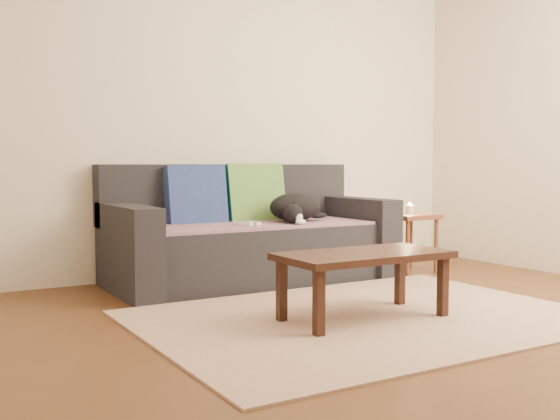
% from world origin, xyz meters
% --- Properties ---
extents(ground, '(4.50, 4.50, 0.00)m').
position_xyz_m(ground, '(0.00, 0.00, 0.00)').
color(ground, brown).
rests_on(ground, ground).
extents(back_wall, '(4.50, 0.04, 2.60)m').
position_xyz_m(back_wall, '(0.00, 2.00, 1.30)').
color(back_wall, beige).
rests_on(back_wall, ground).
extents(sofa, '(2.10, 0.94, 0.87)m').
position_xyz_m(sofa, '(0.00, 1.57, 0.31)').
color(sofa, '#232328').
rests_on(sofa, ground).
extents(throw_blanket, '(1.66, 0.74, 0.02)m').
position_xyz_m(throw_blanket, '(0.00, 1.48, 0.43)').
color(throw_blanket, '#442B51').
rests_on(throw_blanket, sofa).
extents(cushion_navy, '(0.46, 0.18, 0.47)m').
position_xyz_m(cushion_navy, '(-0.35, 1.74, 0.63)').
color(cushion_navy, navy).
rests_on(cushion_navy, throw_blanket).
extents(cushion_green, '(0.48, 0.20, 0.49)m').
position_xyz_m(cushion_green, '(0.14, 1.74, 0.63)').
color(cushion_green, '#0B4C46').
rests_on(cushion_green, throw_blanket).
extents(cat, '(0.51, 0.48, 0.21)m').
position_xyz_m(cat, '(0.32, 1.43, 0.54)').
color(cat, black).
rests_on(cat, throw_blanket).
extents(wii_remote_a, '(0.10, 0.15, 0.03)m').
position_xyz_m(wii_remote_a, '(-0.20, 1.29, 0.46)').
color(wii_remote_a, white).
rests_on(wii_remote_a, throw_blanket).
extents(wii_remote_b, '(0.04, 0.15, 0.03)m').
position_xyz_m(wii_remote_b, '(-0.11, 1.29, 0.46)').
color(wii_remote_b, white).
rests_on(wii_remote_b, throw_blanket).
extents(side_table, '(0.38, 0.38, 0.47)m').
position_xyz_m(side_table, '(1.30, 1.25, 0.39)').
color(side_table, brown).
rests_on(side_table, ground).
extents(candle, '(0.06, 0.06, 0.09)m').
position_xyz_m(candle, '(1.30, 1.25, 0.51)').
color(candle, beige).
rests_on(candle, side_table).
extents(rug, '(2.50, 1.80, 0.01)m').
position_xyz_m(rug, '(0.00, 0.15, 0.01)').
color(rug, tan).
rests_on(rug, ground).
extents(coffee_table, '(0.96, 0.48, 0.38)m').
position_xyz_m(coffee_table, '(-0.04, 0.12, 0.34)').
color(coffee_table, black).
rests_on(coffee_table, rug).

